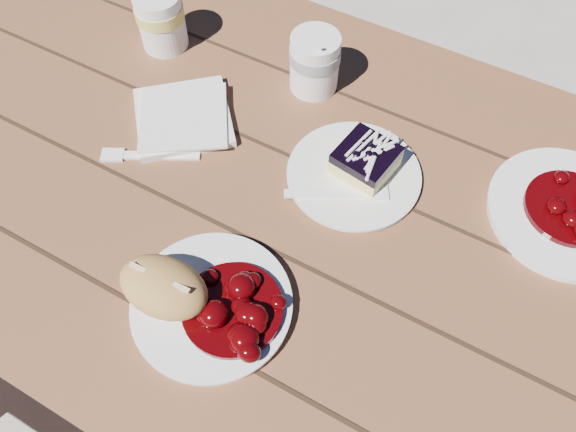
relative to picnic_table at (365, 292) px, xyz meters
The scene contains 14 objects.
ground 0.59m from the picnic_table, 90.00° to the left, with size 60.00×60.00×0.00m, color #ADA69C.
picnic_table is the anchor object (origin of this frame).
main_plate 0.30m from the picnic_table, 128.59° to the right, with size 0.21×0.21×0.02m, color white.
goulash_stew 0.30m from the picnic_table, 123.45° to the right, with size 0.13×0.13×0.04m, color #430204, non-canonical shape.
bread_roll 0.37m from the picnic_table, 134.43° to the right, with size 0.12×0.08×0.06m, color tan.
dessert_plate 0.21m from the picnic_table, 132.29° to the left, with size 0.20×0.20×0.01m, color white.
blueberry_cake 0.23m from the picnic_table, 124.51° to the left, with size 0.09×0.09×0.05m.
fork_dessert 0.21m from the picnic_table, 160.55° to the left, with size 0.03×0.16×0.01m, color white, non-canonical shape.
coffee_cup 0.39m from the picnic_table, 134.06° to the left, with size 0.08×0.08×0.10m, color white.
napkin_stack 0.42m from the picnic_table, behind, with size 0.15×0.15×0.01m, color white.
fork_table 0.40m from the picnic_table, behind, with size 0.03×0.16×0.01m, color white, non-canonical shape.
second_plate 0.33m from the picnic_table, 39.14° to the left, with size 0.22×0.22×0.02m, color white.
second_stew 0.34m from the picnic_table, 39.14° to the left, with size 0.13×0.13×0.04m, color #430204, non-canonical shape.
second_cup 0.59m from the picnic_table, 158.77° to the left, with size 0.08×0.08×0.10m, color white.
Camera 1 is at (0.07, -0.40, 1.45)m, focal length 35.00 mm.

